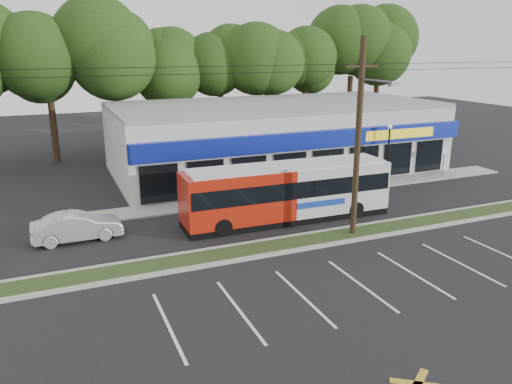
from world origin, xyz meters
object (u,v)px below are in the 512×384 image
object	(u,v)px
pedestrian_a	(366,182)
pedestrian_b	(294,191)
car_silver	(77,227)
utility_pole	(356,133)
lamp_post	(389,147)
metrobus	(288,191)
sign_post	(444,157)
car_dark	(329,180)

from	to	relation	value
pedestrian_a	pedestrian_b	world-z (taller)	pedestrian_a
pedestrian_b	car_silver	bearing A→B (deg)	32.00
pedestrian_a	utility_pole	bearing A→B (deg)	47.42
utility_pole	lamp_post	size ratio (longest dim) A/B	11.76
metrobus	utility_pole	bearing A→B (deg)	-60.48
lamp_post	sign_post	bearing A→B (deg)	-2.58
car_silver	pedestrian_a	bearing A→B (deg)	-86.95
metrobus	lamp_post	bearing A→B (deg)	24.18
car_silver	lamp_post	bearing A→B (deg)	-83.29
lamp_post	car_silver	bearing A→B (deg)	-172.06
lamp_post	sign_post	xyz separation A→B (m)	(5.00, -0.23, -1.12)
sign_post	pedestrian_b	xyz separation A→B (m)	(-13.28, -1.33, -0.81)
lamp_post	pedestrian_a	xyz separation A→B (m)	(-2.84, -1.59, -1.89)
car_silver	pedestrian_a	xyz separation A→B (m)	(18.50, 1.39, 0.05)
metrobus	pedestrian_a	bearing A→B (deg)	21.58
lamp_post	car_dark	distance (m)	5.34
lamp_post	pedestrian_a	world-z (taller)	lamp_post
utility_pole	pedestrian_a	xyz separation A→B (m)	(5.33, 6.28, -4.63)
lamp_post	car_silver	world-z (taller)	lamp_post
sign_post	pedestrian_a	xyz separation A→B (m)	(-7.84, -1.36, -0.78)
lamp_post	metrobus	bearing A→B (deg)	-156.94
car_dark	car_silver	size ratio (longest dim) A/B	1.08
utility_pole	car_silver	distance (m)	14.81
sign_post	metrobus	distance (m)	15.64
car_dark	pedestrian_b	size ratio (longest dim) A/B	3.22
sign_post	car_dark	xyz separation A→B (m)	(-9.99, -0.10, -0.74)
metrobus	pedestrian_a	xyz separation A→B (m)	(7.26, 2.71, -0.93)
metrobus	car_dark	bearing A→B (deg)	38.99
sign_post	car_dark	size ratio (longest dim) A/B	0.47
sign_post	metrobus	world-z (taller)	metrobus
car_silver	pedestrian_b	size ratio (longest dim) A/B	2.96
sign_post	metrobus	bearing A→B (deg)	-164.90
lamp_post	car_dark	size ratio (longest dim) A/B	0.89
lamp_post	car_silver	size ratio (longest dim) A/B	0.97
car_dark	utility_pole	bearing A→B (deg)	150.72
lamp_post	metrobus	distance (m)	11.02
car_dark	pedestrian_a	size ratio (longest dim) A/B	3.06
lamp_post	sign_post	size ratio (longest dim) A/B	1.91
metrobus	car_silver	size ratio (longest dim) A/B	2.74
car_dark	sign_post	bearing A→B (deg)	-95.86
sign_post	pedestrian_b	distance (m)	13.37
sign_post	car_dark	bearing A→B (deg)	-179.40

